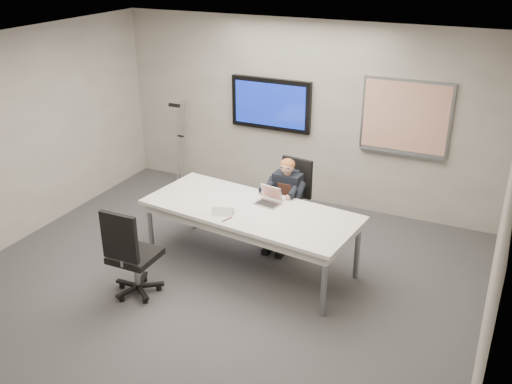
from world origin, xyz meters
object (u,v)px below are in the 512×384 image
at_px(office_chair_near, 134,268).
at_px(seated_person, 283,213).
at_px(conference_table, 250,215).
at_px(laptop, 269,199).
at_px(office_chair_far, 290,215).

height_order(office_chair_near, seated_person, seated_person).
bearing_deg(conference_table, laptop, 65.80).
bearing_deg(laptop, office_chair_near, -117.99).
bearing_deg(conference_table, office_chair_far, 87.36).
relative_size(conference_table, office_chair_far, 2.47).
bearing_deg(office_chair_near, office_chair_far, -118.51).
bearing_deg(office_chair_far, laptop, -83.59).
height_order(office_chair_near, laptop, office_chair_near).
relative_size(office_chair_near, seated_person, 0.94).
distance_m(conference_table, laptop, 0.32).
height_order(seated_person, laptop, seated_person).
xyz_separation_m(conference_table, laptop, (0.14, 0.24, 0.15)).
xyz_separation_m(conference_table, office_chair_far, (0.15, 0.92, -0.37)).
relative_size(conference_table, laptop, 8.48).
distance_m(conference_table, office_chair_far, 1.01).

